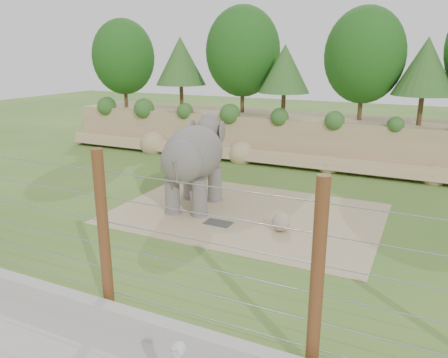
% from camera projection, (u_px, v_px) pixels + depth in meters
% --- Properties ---
extents(ground, '(90.00, 90.00, 0.00)m').
position_uv_depth(ground, '(198.00, 240.00, 14.57)').
color(ground, '#376723').
rests_on(ground, ground).
extents(back_embankment, '(30.00, 5.52, 8.77)m').
position_uv_depth(back_embankment, '(316.00, 91.00, 24.21)').
color(back_embankment, tan).
rests_on(back_embankment, ground).
extents(dirt_patch, '(10.00, 7.00, 0.02)m').
position_uv_depth(dirt_patch, '(247.00, 213.00, 16.96)').
color(dirt_patch, tan).
rests_on(dirt_patch, ground).
extents(drain_grate, '(1.00, 0.60, 0.03)m').
position_uv_depth(drain_grate, '(218.00, 223.00, 15.93)').
color(drain_grate, '#262628').
rests_on(drain_grate, dirt_patch).
extents(elephant, '(2.42, 4.48, 3.45)m').
position_uv_depth(elephant, '(194.00, 166.00, 17.22)').
color(elephant, '#635C57').
rests_on(elephant, ground).
extents(stone_ball, '(0.68, 0.68, 0.68)m').
position_uv_depth(stone_ball, '(281.00, 222.00, 15.18)').
color(stone_ball, gray).
rests_on(stone_ball, dirt_patch).
extents(retaining_wall, '(26.00, 0.35, 0.50)m').
position_uv_depth(retaining_wall, '(95.00, 310.00, 10.16)').
color(retaining_wall, '#ACA8A0').
rests_on(retaining_wall, ground).
extents(barrier_fence, '(20.26, 0.26, 4.00)m').
position_uv_depth(barrier_fence, '(104.00, 233.00, 10.11)').
color(barrier_fence, brown).
rests_on(barrier_fence, ground).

